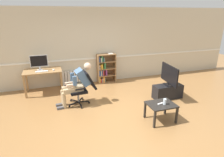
% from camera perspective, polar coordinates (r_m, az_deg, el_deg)
% --- Properties ---
extents(ground_plane, '(18.00, 18.00, 0.00)m').
position_cam_1_polar(ground_plane, '(4.91, 1.50, -11.07)').
color(ground_plane, olive).
extents(back_wall, '(12.00, 0.13, 2.70)m').
position_cam_1_polar(back_wall, '(6.88, -6.01, 9.69)').
color(back_wall, beige).
rests_on(back_wall, ground_plane).
extents(computer_desk, '(1.17, 0.68, 0.76)m').
position_cam_1_polar(computer_desk, '(6.41, -20.37, 1.41)').
color(computer_desk, '#9E7547').
rests_on(computer_desk, ground_plane).
extents(imac_monitor, '(0.54, 0.14, 0.48)m').
position_cam_1_polar(imac_monitor, '(6.38, -21.42, 4.85)').
color(imac_monitor, silver).
rests_on(imac_monitor, computer_desk).
extents(keyboard, '(0.37, 0.12, 0.02)m').
position_cam_1_polar(keyboard, '(6.24, -20.70, 2.05)').
color(keyboard, white).
rests_on(keyboard, computer_desk).
extents(computer_mouse, '(0.06, 0.10, 0.03)m').
position_cam_1_polar(computer_mouse, '(6.25, -17.47, 2.50)').
color(computer_mouse, white).
rests_on(computer_mouse, computer_desk).
extents(bookshelf, '(0.68, 0.29, 1.11)m').
position_cam_1_polar(bookshelf, '(6.96, -2.20, 2.94)').
color(bookshelf, olive).
rests_on(bookshelf, ground_plane).
extents(radiator, '(0.85, 0.08, 0.53)m').
position_cam_1_polar(radiator, '(6.92, -11.47, 0.23)').
color(radiator, white).
rests_on(radiator, ground_plane).
extents(office_chair, '(0.84, 0.62, 0.96)m').
position_cam_1_polar(office_chair, '(5.36, -8.78, -2.39)').
color(office_chair, black).
rests_on(office_chair, ground_plane).
extents(person_seated, '(1.05, 0.41, 1.20)m').
position_cam_1_polar(person_seated, '(5.28, -10.71, -1.40)').
color(person_seated, tan).
rests_on(person_seated, ground_plane).
extents(tv_stand, '(0.89, 0.36, 0.42)m').
position_cam_1_polar(tv_stand, '(5.99, 16.60, -3.83)').
color(tv_stand, black).
rests_on(tv_stand, ground_plane).
extents(tv_screen, '(0.24, 0.94, 0.62)m').
position_cam_1_polar(tv_screen, '(5.81, 17.12, 1.06)').
color(tv_screen, black).
rests_on(tv_screen, tv_stand).
extents(coffee_table, '(0.65, 0.52, 0.45)m').
position_cam_1_polar(coffee_table, '(4.65, 14.75, -8.22)').
color(coffee_table, black).
rests_on(coffee_table, ground_plane).
extents(drinking_glass, '(0.08, 0.08, 0.14)m').
position_cam_1_polar(drinking_glass, '(4.59, 15.84, -6.82)').
color(drinking_glass, silver).
rests_on(drinking_glass, coffee_table).
extents(spare_remote, '(0.15, 0.07, 0.02)m').
position_cam_1_polar(spare_remote, '(4.61, 14.54, -7.42)').
color(spare_remote, white).
rests_on(spare_remote, coffee_table).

